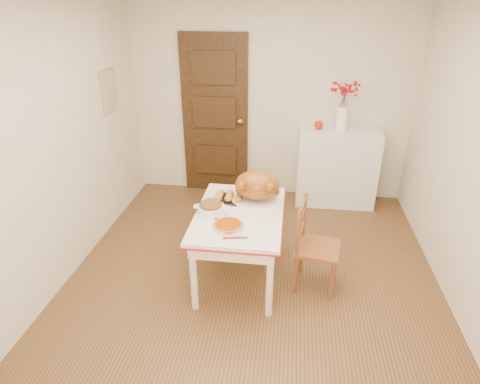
# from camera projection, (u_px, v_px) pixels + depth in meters

# --- Properties ---
(floor) EXTENTS (3.50, 4.00, 0.00)m
(floor) POSITION_uv_depth(u_px,v_px,m) (252.00, 281.00, 3.83)
(floor) COLOR #472E1B
(floor) RESTS_ON ground
(wall_back) EXTENTS (3.50, 0.00, 2.50)m
(wall_back) POSITION_uv_depth(u_px,v_px,m) (270.00, 101.00, 5.06)
(wall_back) COLOR silver
(wall_back) RESTS_ON ground
(wall_front) EXTENTS (3.50, 0.00, 2.50)m
(wall_front) POSITION_uv_depth(u_px,v_px,m) (199.00, 354.00, 1.50)
(wall_front) COLOR silver
(wall_front) RESTS_ON ground
(wall_left) EXTENTS (0.00, 4.00, 2.50)m
(wall_left) POSITION_uv_depth(u_px,v_px,m) (53.00, 149.00, 3.49)
(wall_left) COLOR silver
(wall_left) RESTS_ON ground
(door_back) EXTENTS (0.85, 0.06, 2.06)m
(door_back) POSITION_uv_depth(u_px,v_px,m) (215.00, 117.00, 5.21)
(door_back) COLOR black
(door_back) RESTS_ON ground
(photo_board) EXTENTS (0.03, 0.35, 0.45)m
(photo_board) POSITION_uv_depth(u_px,v_px,m) (109.00, 91.00, 4.44)
(photo_board) COLOR beige
(photo_board) RESTS_ON ground
(sideboard) EXTENTS (0.97, 0.43, 0.97)m
(sideboard) POSITION_uv_depth(u_px,v_px,m) (336.00, 167.00, 5.09)
(sideboard) COLOR silver
(sideboard) RESTS_ON floor
(kitchen_table) EXTENTS (0.80, 1.16, 0.69)m
(kitchen_table) POSITION_uv_depth(u_px,v_px,m) (239.00, 245.00, 3.77)
(kitchen_table) COLOR silver
(kitchen_table) RESTS_ON floor
(chair_oak) EXTENTS (0.44, 0.44, 0.86)m
(chair_oak) POSITION_uv_depth(u_px,v_px,m) (318.00, 246.00, 3.60)
(chair_oak) COLOR brown
(chair_oak) RESTS_ON floor
(berry_vase) EXTENTS (0.31, 0.31, 0.60)m
(berry_vase) POSITION_uv_depth(u_px,v_px,m) (343.00, 106.00, 4.75)
(berry_vase) COLOR white
(berry_vase) RESTS_ON sideboard
(apple) EXTENTS (0.11, 0.11, 0.11)m
(apple) POSITION_uv_depth(u_px,v_px,m) (319.00, 125.00, 4.89)
(apple) COLOR #BD1208
(apple) RESTS_ON sideboard
(turkey_platter) EXTENTS (0.50, 0.41, 0.30)m
(turkey_platter) POSITION_uv_depth(u_px,v_px,m) (257.00, 187.00, 3.74)
(turkey_platter) COLOR #995514
(turkey_platter) RESTS_ON kitchen_table
(pumpkin_pie) EXTENTS (0.28, 0.28, 0.05)m
(pumpkin_pie) POSITION_uv_depth(u_px,v_px,m) (228.00, 225.00, 3.36)
(pumpkin_pie) COLOR #9C3901
(pumpkin_pie) RESTS_ON kitchen_table
(stuffing_dish) EXTENTS (0.35, 0.30, 0.12)m
(stuffing_dish) POSITION_uv_depth(u_px,v_px,m) (211.00, 207.00, 3.57)
(stuffing_dish) COLOR brown
(stuffing_dish) RESTS_ON kitchen_table
(rolls_tray) EXTENTS (0.31, 0.27, 0.07)m
(rolls_tray) POSITION_uv_depth(u_px,v_px,m) (229.00, 196.00, 3.82)
(rolls_tray) COLOR #C87D3C
(rolls_tray) RESTS_ON kitchen_table
(pie_server) EXTENTS (0.21, 0.09, 0.01)m
(pie_server) POSITION_uv_depth(u_px,v_px,m) (235.00, 238.00, 3.22)
(pie_server) COLOR silver
(pie_server) RESTS_ON kitchen_table
(carving_knife) EXTENTS (0.23, 0.13, 0.01)m
(carving_knife) POSITION_uv_depth(u_px,v_px,m) (220.00, 220.00, 3.48)
(carving_knife) COLOR silver
(carving_knife) RESTS_ON kitchen_table
(drinking_glass) EXTENTS (0.07, 0.07, 0.10)m
(drinking_glass) POSITION_uv_depth(u_px,v_px,m) (252.00, 188.00, 3.95)
(drinking_glass) COLOR white
(drinking_glass) RESTS_ON kitchen_table
(shaker_pair) EXTENTS (0.08, 0.04, 0.08)m
(shaker_pair) POSITION_uv_depth(u_px,v_px,m) (275.00, 189.00, 3.96)
(shaker_pair) COLOR white
(shaker_pair) RESTS_ON kitchen_table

